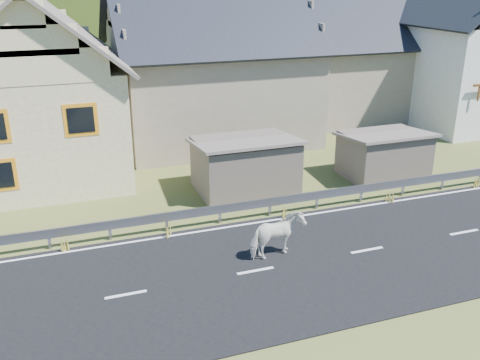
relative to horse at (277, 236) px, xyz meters
name	(u,v)px	position (x,y,z in m)	size (l,w,h in m)	color
ground	(367,251)	(3.02, -0.63, -0.80)	(160.00, 160.00, 0.00)	#3D4B1F
road	(367,251)	(3.02, -0.63, -0.78)	(60.00, 7.00, 0.04)	black
lane_markings	(367,250)	(3.02, -0.63, -0.75)	(60.00, 6.60, 0.01)	silver
guardrail	(317,196)	(3.02, 3.05, -0.24)	(28.10, 0.09, 0.75)	#93969B
shed_left	(245,166)	(1.02, 5.87, 0.30)	(4.30, 3.30, 2.40)	#716256
shed_right	(383,155)	(7.52, 5.37, 0.20)	(3.80, 2.90, 2.20)	#716256
house_cream	(34,78)	(-6.98, 11.37, 3.56)	(7.80, 9.80, 8.30)	#FFEAB0
house_stone_a	(209,53)	(2.02, 14.37, 3.84)	(10.80, 9.80, 8.90)	gray
house_stone_b	(351,48)	(12.02, 16.37, 3.44)	(9.80, 8.80, 8.10)	gray
house_white	(462,36)	(18.02, 13.37, 4.26)	(8.80, 10.80, 9.70)	white
mountain	(93,63)	(8.02, 179.37, -20.80)	(440.00, 280.00, 260.00)	black
horse	(277,236)	(0.00, 0.00, 0.00)	(1.79, 0.82, 1.52)	silver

